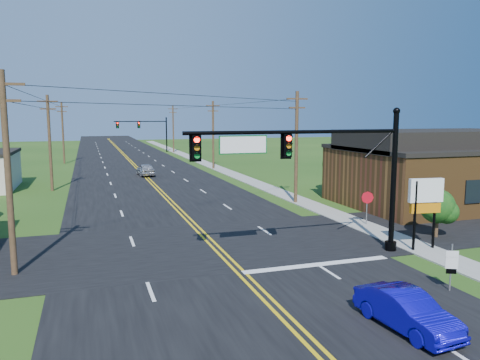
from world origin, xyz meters
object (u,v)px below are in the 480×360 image
object	(u,v)px
signal_mast_far	(144,129)
blue_car	(406,312)
route_sign	(451,264)
signal_mast_main	(316,164)
stop_sign	(367,201)

from	to	relation	value
signal_mast_far	blue_car	bearing A→B (deg)	-90.59
signal_mast_far	route_sign	xyz separation A→B (m)	(3.10, -77.67, -3.40)
signal_mast_main	stop_sign	distance (m)	9.06
route_sign	stop_sign	xyz separation A→B (m)	(3.35, 11.10, 0.45)
signal_mast_main	route_sign	bearing A→B (deg)	-60.61
signal_mast_main	signal_mast_far	distance (m)	72.00
stop_sign	signal_mast_far	bearing A→B (deg)	113.89
signal_mast_main	signal_mast_far	xyz separation A→B (m)	(0.10, 72.00, -0.20)
signal_mast_far	signal_mast_main	bearing A→B (deg)	-90.08
blue_car	stop_sign	distance (m)	15.29
signal_mast_main	route_sign	world-z (taller)	signal_mast_main
blue_car	route_sign	bearing A→B (deg)	24.65
signal_mast_far	blue_car	xyz separation A→B (m)	(-0.82, -80.00, -3.90)
blue_car	stop_sign	xyz separation A→B (m)	(7.27, 13.42, 0.96)
signal_mast_far	route_sign	world-z (taller)	signal_mast_far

